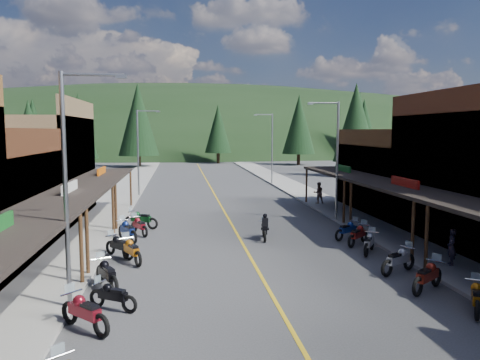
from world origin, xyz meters
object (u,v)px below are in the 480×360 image
object	(u,v)px
shop_east_3	(407,178)
bike_west_8	(119,245)
rider_on_bike	(264,229)
shop_west_3	(24,169)
bike_west_5	(113,295)
bike_west_7	(131,249)
bike_west_9	(127,230)
streetlight_0	(70,180)
pedestrian_east_a	(452,247)
pine_7	(33,125)
pine_10	(79,126)
pine_2	(138,119)
bike_east_5	(428,275)
bike_east_6	(398,259)
bike_east_9	(348,229)
bike_west_4	(85,310)
bike_east_8	(358,234)
bike_east_7	(369,242)
pedestrian_east_b	(318,193)
streetlight_3	(271,145)
pine_4	(299,124)
bike_west_11	(141,218)
pine_5	(359,122)
bike_west_10	(139,225)
streetlight_1	(140,149)
pine_11	(356,123)
pine_8	(29,132)
streetlight_2	(335,155)
pine_1	(68,125)
bike_west_6	(107,273)
pine_9	(364,129)

from	to	relation	value
shop_east_3	bike_west_8	size ratio (longest dim) A/B	5.12
shop_east_3	rider_on_bike	size ratio (longest dim) A/B	5.26
shop_west_3	bike_west_5	world-z (taller)	shop_west_3
bike_west_7	bike_west_9	size ratio (longest dim) A/B	0.97
streetlight_0	pedestrian_east_a	distance (m)	16.18
pine_7	pine_10	xyz separation A→B (m)	(14.00, -26.00, -0.45)
pine_2	bike_east_5	xyz separation A→B (m)	(15.94, -63.80, -7.34)
bike_west_5	pine_7	bearing A→B (deg)	49.54
bike_east_6	bike_east_9	xyz separation A→B (m)	(0.11, 6.37, -0.04)
pine_10	bike_west_4	xyz separation A→B (m)	(11.74, -57.78, -6.13)
pine_7	bike_west_7	world-z (taller)	pine_7
bike_east_8	rider_on_bike	size ratio (longest dim) A/B	1.05
bike_east_5	rider_on_bike	xyz separation A→B (m)	(-4.59, 9.23, -0.04)
bike_east_7	pedestrian_east_b	distance (m)	15.26
streetlight_0	streetlight_3	bearing A→B (deg)	68.88
pine_7	bike_west_8	size ratio (longest dim) A/B	5.87
shop_east_3	bike_east_5	size ratio (longest dim) A/B	4.81
pine_4	bike_west_11	bearing A→B (deg)	-114.26
bike_east_6	bike_east_7	bearing A→B (deg)	149.19
pine_5	pine_10	bearing A→B (deg)	-157.07
streetlight_0	bike_west_10	world-z (taller)	streetlight_0
streetlight_1	bike_west_7	bearing A→B (deg)	-86.51
bike_east_8	bike_east_9	size ratio (longest dim) A/B	1.05
streetlight_1	bike_west_4	bearing A→B (deg)	-88.68
bike_west_7	bike_east_5	bearing A→B (deg)	-51.14
pine_5	bike_east_5	size ratio (longest dim) A/B	6.18
pine_11	bike_east_5	size ratio (longest dim) A/B	5.47
streetlight_0	bike_west_10	xyz separation A→B (m)	(1.23, 11.46, -3.86)
pine_4	bike_west_7	world-z (taller)	pine_4
bike_west_4	bike_east_5	distance (m)	12.36
pine_10	pine_11	world-z (taller)	pine_11
bike_east_5	bike_east_9	xyz separation A→B (m)	(0.06, 8.66, -0.06)
streetlight_3	bike_west_9	bearing A→B (deg)	-116.88
streetlight_1	pine_4	size ratio (longest dim) A/B	0.64
pine_8	bike_west_5	size ratio (longest dim) A/B	5.21
bike_east_6	pedestrian_east_a	world-z (taller)	pedestrian_east_a
bike_west_8	pedestrian_east_b	bearing A→B (deg)	3.27
pine_11	bike_east_6	world-z (taller)	pine_11
streetlight_2	pedestrian_east_b	xyz separation A→B (m)	(1.01, 6.88, -3.43)
rider_on_bike	pedestrian_east_b	bearing A→B (deg)	67.96
pine_1	bike_west_11	distance (m)	65.64
bike_east_7	pine_10	bearing A→B (deg)	148.80
streetlight_1	pine_1	bearing A→B (deg)	109.55
bike_east_6	bike_west_6	bearing A→B (deg)	-117.72
pine_9	rider_on_bike	world-z (taller)	pine_9
pedestrian_east_b	bike_west_8	bearing A→B (deg)	42.75
pine_8	bike_east_5	xyz separation A→B (m)	(27.94, -45.80, -5.33)
bike_west_11	pine_4	bearing A→B (deg)	2.06
bike_west_8	bike_west_6	bearing A→B (deg)	-130.77
streetlight_1	bike_east_6	bearing A→B (deg)	-63.28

